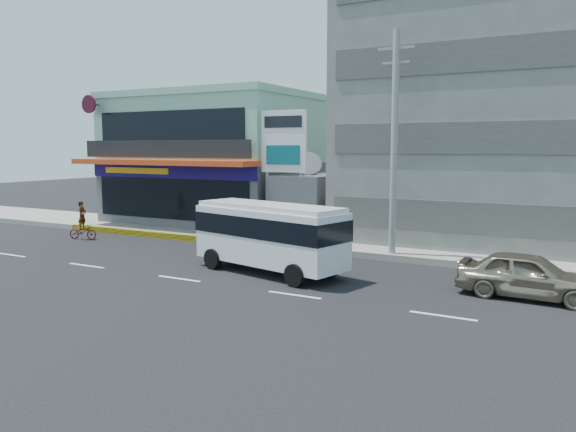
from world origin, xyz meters
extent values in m
plane|color=black|center=(0.00, 0.00, 0.00)|extent=(120.00, 120.00, 0.00)
cube|color=gray|center=(5.00, 9.50, 0.15)|extent=(70.00, 5.00, 0.30)
cube|color=#48474C|center=(-8.00, 14.00, 2.00)|extent=(12.00, 10.00, 4.00)
cube|color=#89C3A9|center=(-8.00, 14.00, 6.00)|extent=(12.00, 10.00, 4.00)
cube|color=#D94419|center=(-8.00, 8.20, 4.15)|extent=(12.40, 1.80, 0.30)
cube|color=navy|center=(-8.00, 8.95, 3.60)|extent=(12.00, 0.12, 0.80)
cube|color=black|center=(-8.00, 8.98, 2.10)|extent=(11.00, 0.06, 2.60)
cube|color=gray|center=(10.00, 15.00, 7.00)|extent=(16.00, 12.00, 14.00)
cube|color=#48474C|center=(0.00, 12.00, 1.75)|extent=(3.00, 6.00, 3.50)
cylinder|color=slate|center=(0.00, 11.00, 3.58)|extent=(1.50, 1.50, 0.15)
cylinder|color=gray|center=(-1.50, 9.20, 3.25)|extent=(0.16, 0.16, 6.50)
cylinder|color=gray|center=(0.50, 9.20, 3.25)|extent=(0.16, 0.16, 6.50)
cube|color=white|center=(-0.50, 9.20, 5.30)|extent=(2.60, 0.18, 3.20)
cylinder|color=#999993|center=(6.00, 7.40, 5.00)|extent=(0.30, 0.30, 10.00)
cube|color=#999993|center=(6.00, 7.40, 9.20)|extent=(1.60, 0.12, 0.12)
cube|color=#999993|center=(6.00, 7.40, 8.60)|extent=(1.20, 0.10, 0.10)
cube|color=silver|center=(2.53, 2.53, 1.50)|extent=(6.87, 3.53, 2.16)
cube|color=black|center=(2.53, 2.53, 1.92)|extent=(6.92, 3.59, 0.80)
cube|color=silver|center=(2.53, 2.53, 2.67)|extent=(6.64, 3.30, 0.19)
cylinder|color=black|center=(0.10, 2.04, 0.42)|extent=(0.88, 0.45, 0.84)
cylinder|color=black|center=(0.58, 4.05, 0.42)|extent=(0.88, 0.45, 0.84)
cylinder|color=black|center=(4.48, 1.00, 0.42)|extent=(0.88, 0.45, 0.84)
cylinder|color=black|center=(4.96, 3.01, 0.42)|extent=(0.88, 0.45, 0.84)
imported|color=tan|center=(12.00, 3.39, 0.77)|extent=(4.63, 2.05, 1.55)
imported|color=#4B0A11|center=(-10.60, 4.78, 0.42)|extent=(1.71, 0.95, 0.85)
imported|color=#66594C|center=(-10.60, 4.78, 1.30)|extent=(0.50, 0.64, 1.56)
camera|label=1|loc=(13.68, -16.45, 5.00)|focal=35.00mm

